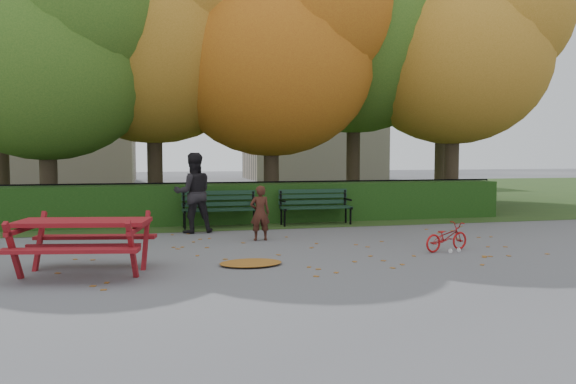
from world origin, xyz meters
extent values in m
plane|color=slate|center=(0.00, 0.00, 0.00)|extent=(90.00, 90.00, 0.00)
plane|color=#233D17|center=(0.00, 14.00, 0.01)|extent=(90.00, 90.00, 0.00)
cube|color=#C0AF9A|center=(-9.00, 26.00, 7.50)|extent=(10.00, 7.00, 15.00)
cube|color=#C0AF9A|center=(8.00, 28.00, 6.00)|extent=(9.00, 6.00, 12.00)
cube|color=black|center=(0.00, 4.50, 0.50)|extent=(13.00, 0.90, 1.00)
cube|color=black|center=(0.00, 5.30, 0.08)|extent=(14.00, 0.04, 0.04)
cube|color=black|center=(0.00, 5.30, 1.00)|extent=(14.00, 0.04, 0.04)
cylinder|color=black|center=(-6.50, 5.30, 0.50)|extent=(0.03, 0.03, 1.00)
cylinder|color=black|center=(-3.00, 5.30, 0.50)|extent=(0.03, 0.03, 1.00)
cylinder|color=black|center=(0.00, 5.30, 0.50)|extent=(0.03, 0.03, 1.00)
cylinder|color=black|center=(3.00, 5.30, 0.50)|extent=(0.03, 0.03, 1.00)
cylinder|color=black|center=(6.50, 5.30, 0.50)|extent=(0.03, 0.03, 1.00)
cylinder|color=black|center=(-5.50, 5.80, 1.31)|extent=(0.44, 0.44, 2.62)
ellipsoid|color=#2A5117|center=(-5.50, 5.80, 4.12)|extent=(5.60, 5.60, 5.04)
sphere|color=#2A5117|center=(-4.52, 5.10, 5.38)|extent=(4.20, 4.20, 4.20)
cylinder|color=black|center=(-2.80, 7.00, 1.57)|extent=(0.44, 0.44, 3.15)
ellipsoid|color=#946115|center=(-2.80, 7.00, 4.95)|extent=(6.40, 6.40, 5.76)
cylinder|color=black|center=(0.50, 6.20, 1.40)|extent=(0.44, 0.44, 2.80)
ellipsoid|color=#9C4312|center=(0.50, 6.20, 4.40)|extent=(6.00, 6.00, 5.40)
sphere|color=#9C4312|center=(1.55, 5.45, 5.75)|extent=(4.50, 4.50, 4.50)
cylinder|color=black|center=(3.50, 7.50, 1.75)|extent=(0.44, 0.44, 3.50)
ellipsoid|color=#2A5117|center=(3.50, 7.50, 5.50)|extent=(6.80, 6.80, 6.12)
cylinder|color=black|center=(6.20, 6.00, 1.49)|extent=(0.44, 0.44, 2.97)
ellipsoid|color=#946115|center=(6.20, 6.00, 4.68)|extent=(5.80, 5.80, 5.22)
sphere|color=#946115|center=(7.21, 5.28, 5.98)|extent=(4.35, 4.35, 4.35)
cylinder|color=black|center=(-7.50, 9.50, 1.66)|extent=(0.44, 0.44, 3.32)
cylinder|color=black|center=(8.00, 10.00, 1.57)|extent=(0.44, 0.44, 3.15)
ellipsoid|color=#2A5117|center=(8.00, 10.00, 4.95)|extent=(6.00, 6.00, 5.40)
sphere|color=#2A5117|center=(9.05, 9.25, 6.30)|extent=(4.50, 4.50, 4.50)
cube|color=black|center=(-1.30, 3.42, 0.44)|extent=(1.80, 0.12, 0.04)
cube|color=black|center=(-1.30, 3.60, 0.44)|extent=(1.80, 0.12, 0.04)
cube|color=black|center=(-1.30, 3.78, 0.44)|extent=(1.80, 0.12, 0.04)
cube|color=black|center=(-1.30, 3.87, 0.55)|extent=(1.80, 0.05, 0.10)
cube|color=black|center=(-1.30, 3.87, 0.70)|extent=(1.80, 0.05, 0.10)
cube|color=black|center=(-1.30, 3.87, 0.83)|extent=(1.80, 0.05, 0.10)
cube|color=black|center=(-2.15, 3.60, 0.42)|extent=(0.05, 0.55, 0.06)
cube|color=black|center=(-2.15, 3.87, 0.65)|extent=(0.05, 0.05, 0.41)
cylinder|color=black|center=(-2.15, 3.42, 0.22)|extent=(0.05, 0.05, 0.44)
cylinder|color=black|center=(-2.15, 3.78, 0.22)|extent=(0.05, 0.05, 0.44)
cube|color=black|center=(-2.15, 3.62, 0.62)|extent=(0.05, 0.45, 0.04)
cube|color=black|center=(-0.45, 3.60, 0.42)|extent=(0.05, 0.55, 0.06)
cube|color=black|center=(-0.45, 3.87, 0.65)|extent=(0.05, 0.05, 0.41)
cylinder|color=black|center=(-0.45, 3.42, 0.22)|extent=(0.05, 0.05, 0.44)
cylinder|color=black|center=(-0.45, 3.78, 0.22)|extent=(0.05, 0.05, 0.44)
cube|color=black|center=(-0.45, 3.62, 0.62)|extent=(0.05, 0.45, 0.04)
cube|color=black|center=(1.10, 3.42, 0.44)|extent=(1.80, 0.12, 0.04)
cube|color=black|center=(1.10, 3.60, 0.44)|extent=(1.80, 0.12, 0.04)
cube|color=black|center=(1.10, 3.78, 0.44)|extent=(1.80, 0.12, 0.04)
cube|color=black|center=(1.10, 3.87, 0.55)|extent=(1.80, 0.05, 0.10)
cube|color=black|center=(1.10, 3.87, 0.70)|extent=(1.80, 0.05, 0.10)
cube|color=black|center=(1.10, 3.87, 0.83)|extent=(1.80, 0.05, 0.10)
cube|color=black|center=(0.25, 3.60, 0.42)|extent=(0.05, 0.55, 0.06)
cube|color=black|center=(0.25, 3.87, 0.65)|extent=(0.05, 0.05, 0.41)
cylinder|color=black|center=(0.25, 3.42, 0.22)|extent=(0.05, 0.05, 0.44)
cylinder|color=black|center=(0.25, 3.78, 0.22)|extent=(0.05, 0.05, 0.44)
cube|color=black|center=(0.25, 3.62, 0.62)|extent=(0.05, 0.45, 0.04)
cube|color=black|center=(1.95, 3.60, 0.42)|extent=(0.05, 0.55, 0.06)
cube|color=black|center=(1.95, 3.87, 0.65)|extent=(0.05, 0.05, 0.41)
cylinder|color=black|center=(1.95, 3.42, 0.22)|extent=(0.05, 0.05, 0.44)
cylinder|color=black|center=(1.95, 3.78, 0.22)|extent=(0.05, 0.05, 0.44)
cube|color=black|center=(1.95, 3.62, 0.62)|extent=(0.05, 0.45, 0.04)
cube|color=maroon|center=(-3.87, -1.09, 0.78)|extent=(2.00, 1.12, 0.06)
cube|color=maroon|center=(-3.98, -1.71, 0.46)|extent=(1.91, 0.60, 0.05)
cube|color=maroon|center=(-3.76, -0.47, 0.46)|extent=(1.91, 0.60, 0.05)
cube|color=maroon|center=(-4.76, -1.40, 0.42)|extent=(0.16, 0.54, 0.92)
cube|color=maroon|center=(-4.59, -0.47, 0.42)|extent=(0.16, 0.54, 0.92)
cube|color=maroon|center=(-4.68, -0.94, 0.69)|extent=(0.32, 1.41, 0.06)
cube|color=maroon|center=(-3.15, -1.70, 0.42)|extent=(0.16, 0.54, 0.92)
cube|color=maroon|center=(-2.98, -0.77, 0.42)|extent=(0.16, 0.54, 0.92)
cube|color=maroon|center=(-3.06, -1.24, 0.69)|extent=(0.32, 1.41, 0.06)
cube|color=maroon|center=(-3.87, -1.09, 0.42)|extent=(1.66, 0.37, 0.06)
ellipsoid|color=brown|center=(-1.34, -1.01, 0.04)|extent=(1.03, 0.72, 0.07)
imported|color=#3C1B13|center=(-0.73, 1.46, 0.57)|extent=(0.42, 0.28, 1.13)
imported|color=black|center=(-1.98, 2.90, 0.90)|extent=(0.95, 0.78, 1.81)
imported|color=#A70F10|center=(2.37, -0.57, 0.26)|extent=(1.05, 0.61, 0.52)
camera|label=1|loc=(-2.84, -9.82, 1.80)|focal=35.00mm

